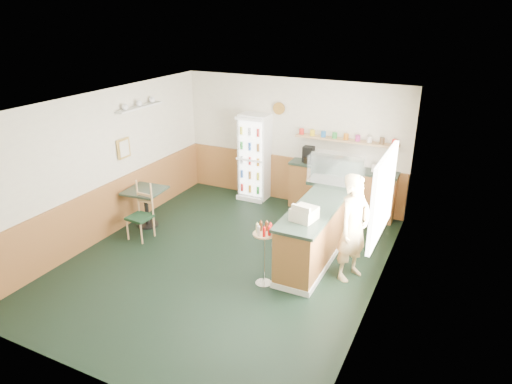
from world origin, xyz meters
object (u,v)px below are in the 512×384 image
Objects in this scene: condiment_stand at (264,245)px; cafe_chair at (142,209)px; display_case at (337,170)px; cafe_table at (146,200)px; shopkeeper at (354,228)px; drinks_fridge at (254,157)px; cash_register at (304,214)px.

condiment_stand is 0.97× the size of cafe_chair.
cafe_table is at bearing -159.34° from display_case.
drinks_fridge is at bearing 73.84° from shopkeeper.
display_case is 0.91× the size of cafe_chair.
condiment_stand is at bearing -61.51° from drinks_fridge.
cafe_chair reaches higher than condiment_stand.
cafe_table is at bearing 163.72° from condiment_stand.
cafe_chair is (-3.88, -0.33, -0.31)m from shopkeeper.
shopkeeper reaches higher than display_case.
cash_register is 0.21× the size of shopkeeper.
cash_register is 0.81m from shopkeeper.
drinks_fridge is 2.49× the size of cafe_table.
cafe_table is 0.72× the size of cafe_chair.
shopkeeper is (0.70, 0.33, -0.24)m from cash_register.
shopkeeper is at bearing 34.69° from cash_register.
display_case is 3.71m from cafe_table.
drinks_fridge is at bearing 138.64° from cash_register.
drinks_fridge reaches higher than condiment_stand.
cash_register reaches higher than cafe_chair.
drinks_fridge is 2.36m from display_case.
display_case is 1.68m from cash_register.
cash_register is at bearing -90.00° from display_case.
cafe_table is at bearing -119.50° from drinks_fridge.
condiment_stand is at bearing -102.11° from display_case.
drinks_fridge reaches higher than cash_register.
condiment_stand reaches higher than cafe_table.
display_case is at bearing 77.89° from condiment_stand.
display_case is at bearing 99.43° from cash_register.
cafe_chair is (0.22, -0.39, 0.02)m from cafe_table.
shopkeeper is 1.42m from condiment_stand.
drinks_fridge is 5.32× the size of cash_register.
display_case is 0.94× the size of condiment_stand.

